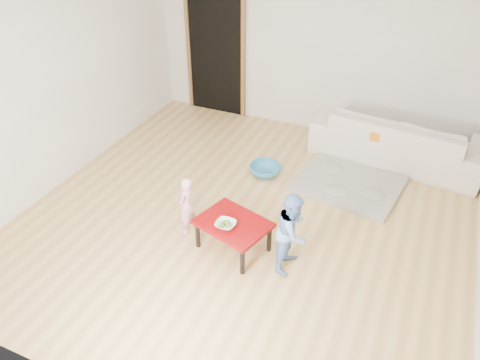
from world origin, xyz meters
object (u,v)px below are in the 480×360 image
Objects in this scene: sofa at (398,138)px; red_table at (233,235)px; basin at (265,170)px; child_blue at (293,232)px; child_pink at (186,205)px; bowl at (226,225)px.

sofa reaches higher than red_table.
basin is (-1.52, -1.10, -0.27)m from sofa.
child_blue is at bearing 81.99° from sofa.
basin is at bearing 98.27° from red_table.
child_blue is 2.11× the size of basin.
red_table is 0.70m from child_blue.
bowl is at bearing 70.31° from child_pink.
basin is (-0.18, 1.60, -0.32)m from bowl.
bowl reaches higher than basin.
red_table is 1.05× the size of child_pink.
bowl is at bearing 102.77° from child_blue.
child_pink is (-0.60, 0.07, 0.17)m from red_table.
bowl reaches higher than red_table.
child_pink is 1.25m from child_blue.
child_blue reaches higher than child_pink.
sofa is 2.58× the size of child_blue.
child_pink is 1.65× the size of basin.
child_pink is at bearing 163.20° from bowl.
bowl is (-0.04, -0.10, 0.21)m from red_table.
sofa reaches higher than bowl.
child_blue is (1.24, -0.06, 0.10)m from child_pink.
child_blue reaches higher than sofa.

